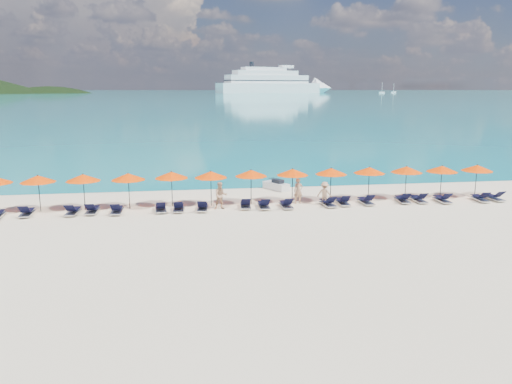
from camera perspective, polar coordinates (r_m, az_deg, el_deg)
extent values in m
plane|color=beige|center=(27.60, 0.90, -3.72)|extent=(1400.00, 1400.00, 0.00)
cube|color=#1FA9B2|center=(686.28, -8.06, 11.24)|extent=(1600.00, 1300.00, 0.01)
ellipsoid|color=black|center=(605.57, -22.35, 7.07)|extent=(162.00, 126.00, 85.50)
cube|color=white|center=(569.92, 1.51, 11.78)|extent=(121.39, 59.26, 10.97)
cone|color=white|center=(607.63, 7.66, 11.69)|extent=(30.57, 30.57, 24.14)
cube|color=white|center=(568.94, 1.31, 12.77)|extent=(97.46, 48.45, 8.78)
cube|color=white|center=(568.04, 1.11, 13.44)|extent=(76.17, 39.45, 5.49)
cube|color=white|center=(567.14, 0.91, 13.88)|extent=(52.24, 28.63, 3.84)
cube|color=black|center=(568.92, 1.31, 12.61)|extent=(98.67, 49.04, 0.99)
cube|color=black|center=(568.97, 1.31, 12.99)|extent=(96.25, 47.86, 0.99)
cylinder|color=black|center=(560.42, -0.50, 14.36)|extent=(4.83, 4.83, 6.03)
cube|color=white|center=(577.92, 14.18, 10.97)|extent=(6.37, 2.12, 1.70)
cylinder|color=white|center=(577.88, 14.21, 11.51)|extent=(0.38, 0.38, 10.61)
cube|color=white|center=(610.09, 15.44, 10.93)|extent=(6.05, 2.02, 1.61)
cylinder|color=white|center=(610.06, 15.47, 11.43)|extent=(0.36, 0.36, 10.09)
cube|color=silver|center=(36.79, 2.32, 0.70)|extent=(1.79, 2.32, 0.50)
cube|color=black|center=(36.59, 2.51, 1.21)|extent=(0.84, 1.02, 0.32)
cylinder|color=black|center=(37.11, 1.79, 1.59)|extent=(0.47, 0.29, 0.05)
imported|color=tan|center=(32.37, 4.86, 0.11)|extent=(0.64, 0.44, 1.66)
imported|color=tan|center=(30.88, -4.05, -0.42)|extent=(0.86, 0.52, 1.71)
imported|color=tan|center=(32.16, 7.85, -0.17)|extent=(1.08, 0.91, 1.52)
cylinder|color=black|center=(32.91, -23.53, -0.18)|extent=(0.05, 0.05, 2.20)
cone|color=#FF4100|center=(32.75, -23.66, 1.39)|extent=(2.10, 2.10, 0.42)
sphere|color=black|center=(32.71, -23.69, 1.77)|extent=(0.08, 0.08, 0.08)
cylinder|color=black|center=(32.34, -19.05, -0.04)|extent=(0.05, 0.05, 2.20)
cone|color=#FF4100|center=(32.17, -19.16, 1.56)|extent=(2.10, 2.10, 0.42)
sphere|color=black|center=(32.13, -19.19, 1.95)|extent=(0.08, 0.08, 0.08)
cylinder|color=black|center=(31.89, -14.31, 0.08)|extent=(0.05, 0.05, 2.20)
cone|color=#FF4100|center=(31.72, -14.40, 1.71)|extent=(2.10, 2.10, 0.42)
sphere|color=black|center=(31.68, -14.42, 2.10)|extent=(0.08, 0.08, 0.08)
cylinder|color=black|center=(31.94, -9.59, 0.31)|extent=(0.05, 0.05, 2.20)
cone|color=#FF4100|center=(31.77, -9.64, 1.94)|extent=(2.10, 2.10, 0.42)
sphere|color=black|center=(31.74, -9.66, 2.33)|extent=(0.08, 0.08, 0.08)
cylinder|color=black|center=(31.76, -5.16, 0.37)|extent=(0.05, 0.05, 2.20)
cone|color=#FF4100|center=(31.59, -5.19, 2.00)|extent=(2.10, 2.10, 0.42)
sphere|color=black|center=(31.56, -5.20, 2.39)|extent=(0.08, 0.08, 0.08)
cylinder|color=black|center=(32.15, -0.56, 0.56)|extent=(0.05, 0.05, 2.20)
cone|color=#FF4100|center=(31.98, -0.57, 2.17)|extent=(2.10, 2.10, 0.42)
sphere|color=black|center=(31.95, -0.57, 2.56)|extent=(0.08, 0.08, 0.08)
cylinder|color=black|center=(32.65, 4.17, 0.70)|extent=(0.05, 0.05, 2.20)
cone|color=#FF4100|center=(32.49, 4.20, 2.29)|extent=(2.10, 2.10, 0.42)
sphere|color=black|center=(32.45, 4.20, 2.68)|extent=(0.08, 0.08, 0.08)
cylinder|color=black|center=(33.24, 8.53, 0.80)|extent=(0.05, 0.05, 2.20)
cone|color=#FF4100|center=(33.07, 8.58, 2.36)|extent=(2.10, 2.10, 0.42)
sphere|color=black|center=(33.04, 8.59, 2.74)|extent=(0.08, 0.08, 0.08)
cylinder|color=black|center=(34.11, 12.76, 0.92)|extent=(0.05, 0.05, 2.20)
cone|color=#FF4100|center=(33.95, 12.83, 2.45)|extent=(2.10, 2.10, 0.42)
sphere|color=black|center=(33.92, 12.85, 2.81)|extent=(0.08, 0.08, 0.08)
cylinder|color=black|center=(35.07, 16.74, 1.01)|extent=(0.05, 0.05, 2.20)
cone|color=#FF4100|center=(34.92, 16.83, 2.49)|extent=(2.10, 2.10, 0.42)
sphere|color=black|center=(34.89, 16.86, 2.85)|extent=(0.08, 0.08, 0.08)
cylinder|color=black|center=(36.10, 20.39, 1.06)|extent=(0.05, 0.05, 2.20)
cone|color=#FF4100|center=(35.95, 20.50, 2.50)|extent=(2.10, 2.10, 0.42)
sphere|color=black|center=(35.91, 20.52, 2.85)|extent=(0.08, 0.08, 0.08)
cylinder|color=black|center=(37.36, 23.83, 1.14)|extent=(0.05, 0.05, 2.20)
cone|color=#FF4100|center=(37.22, 23.95, 2.53)|extent=(2.10, 2.10, 0.42)
sphere|color=black|center=(37.19, 23.98, 2.86)|extent=(0.08, 0.08, 0.08)
cube|color=silver|center=(32.29, -24.71, -2.25)|extent=(0.68, 1.72, 0.06)
cube|color=black|center=(32.49, -24.62, -1.87)|extent=(0.59, 1.12, 0.04)
cube|color=black|center=(31.68, -25.01, -1.78)|extent=(0.57, 0.56, 0.43)
cube|color=silver|center=(31.57, -20.19, -2.19)|extent=(0.75, 1.74, 0.06)
cube|color=black|center=(31.77, -20.09, -1.80)|extent=(0.63, 1.14, 0.04)
cube|color=black|center=(30.97, -20.52, -1.70)|extent=(0.59, 0.58, 0.43)
cube|color=silver|center=(31.48, -18.19, -2.09)|extent=(0.70, 1.73, 0.06)
cube|color=black|center=(31.68, -18.11, -1.70)|extent=(0.60, 1.12, 0.04)
cube|color=black|center=(30.86, -18.45, -1.60)|extent=(0.57, 0.56, 0.43)
cube|color=silver|center=(31.02, -15.61, -2.14)|extent=(0.63, 1.70, 0.06)
cube|color=black|center=(31.22, -15.56, -1.74)|extent=(0.56, 1.10, 0.04)
cube|color=black|center=(30.39, -15.78, -1.64)|extent=(0.55, 0.54, 0.43)
cube|color=silver|center=(30.88, -10.83, -1.97)|extent=(0.75, 1.74, 0.06)
cube|color=black|center=(31.08, -10.86, -1.57)|extent=(0.64, 1.14, 0.04)
cube|color=black|center=(30.25, -10.82, -1.46)|extent=(0.59, 0.58, 0.43)
cube|color=silver|center=(30.81, -8.83, -1.93)|extent=(0.67, 1.72, 0.06)
cube|color=black|center=(31.01, -8.82, -1.53)|extent=(0.58, 1.12, 0.04)
cube|color=black|center=(30.18, -8.89, -1.42)|extent=(0.57, 0.55, 0.43)
cube|color=silver|center=(30.78, -6.12, -1.86)|extent=(0.77, 1.75, 0.06)
cube|color=black|center=(30.98, -6.10, -1.47)|extent=(0.65, 1.15, 0.04)
cube|color=black|center=(30.15, -6.19, -1.36)|extent=(0.60, 0.59, 0.43)
cube|color=silver|center=(31.24, -1.21, -1.59)|extent=(0.75, 1.74, 0.06)
cube|color=black|center=(31.44, -1.23, -1.20)|extent=(0.63, 1.14, 0.04)
cube|color=black|center=(30.61, -1.16, -1.08)|extent=(0.59, 0.58, 0.43)
cube|color=silver|center=(31.13, 0.90, -1.64)|extent=(0.64, 1.71, 0.06)
cube|color=black|center=(31.33, 0.83, -1.24)|extent=(0.56, 1.11, 0.04)
cube|color=black|center=(30.51, 1.05, -1.13)|extent=(0.56, 0.54, 0.43)
cube|color=silver|center=(31.31, 3.46, -1.58)|extent=(0.68, 1.72, 0.06)
cube|color=black|center=(31.51, 3.36, -1.19)|extent=(0.59, 1.12, 0.04)
cube|color=black|center=(30.70, 3.71, -1.07)|extent=(0.57, 0.56, 0.43)
cube|color=silver|center=(32.02, 8.20, -1.38)|extent=(0.79, 1.75, 0.06)
cube|color=black|center=(32.20, 8.04, -1.00)|extent=(0.66, 1.15, 0.04)
cube|color=black|center=(31.43, 8.60, -0.87)|extent=(0.60, 0.59, 0.43)
cube|color=silver|center=(32.53, 9.89, -1.22)|extent=(0.71, 1.73, 0.06)
cube|color=black|center=(32.73, 9.78, -0.85)|extent=(0.61, 1.13, 0.04)
cube|color=black|center=(31.93, 10.17, -0.72)|extent=(0.58, 0.56, 0.43)
cube|color=silver|center=(33.02, 12.44, -1.13)|extent=(0.67, 1.72, 0.06)
cube|color=black|center=(33.21, 12.29, -0.76)|extent=(0.58, 1.12, 0.04)
cube|color=black|center=(32.44, 12.84, -0.64)|extent=(0.57, 0.55, 0.43)
cube|color=silver|center=(34.08, 16.39, -0.93)|extent=(0.79, 1.75, 0.06)
cube|color=black|center=(34.28, 16.28, -0.58)|extent=(0.66, 1.15, 0.04)
cube|color=black|center=(33.49, 16.73, -0.46)|extent=(0.60, 0.59, 0.43)
cube|color=silver|center=(34.50, 18.06, -0.88)|extent=(0.64, 1.71, 0.06)
cube|color=black|center=(34.69, 17.90, -0.53)|extent=(0.56, 1.11, 0.04)
cube|color=black|center=(33.93, 18.50, -0.41)|extent=(0.56, 0.54, 0.43)
cube|color=silver|center=(34.96, 20.51, -0.89)|extent=(0.66, 1.72, 0.06)
cube|color=black|center=(35.14, 20.35, -0.55)|extent=(0.58, 1.11, 0.04)
cube|color=black|center=(34.40, 20.97, -0.43)|extent=(0.56, 0.55, 0.43)
cube|color=silver|center=(36.27, 24.21, -0.75)|extent=(0.73, 1.74, 0.06)
cube|color=black|center=(36.45, 24.05, -0.41)|extent=(0.62, 1.13, 0.04)
cube|color=black|center=(35.72, 24.68, -0.30)|extent=(0.59, 0.57, 0.43)
cube|color=silver|center=(36.91, 25.50, -0.65)|extent=(0.76, 1.74, 0.06)
cube|color=black|center=(37.07, 25.29, -0.33)|extent=(0.64, 1.14, 0.04)
cube|color=black|center=(36.42, 26.09, -0.21)|extent=(0.59, 0.58, 0.43)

